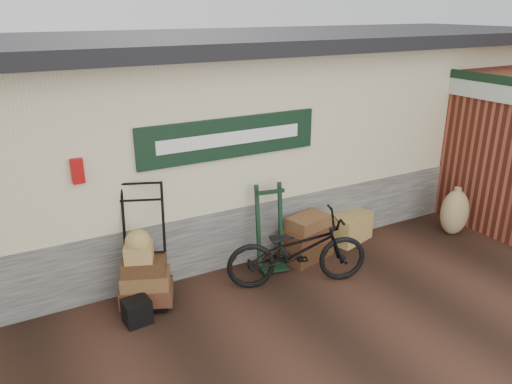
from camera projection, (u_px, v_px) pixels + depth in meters
ground at (285, 292)px, 6.72m from camera, size 80.00×80.00×0.00m
station_building at (200, 132)px, 8.39m from camera, size 14.40×4.10×3.20m
brick_outbuilding at (464, 137)px, 9.37m from camera, size 1.71×4.51×2.62m
porter_trolley at (144, 244)px, 6.30m from camera, size 0.96×0.85×1.58m
green_barrow at (271, 227)px, 7.17m from camera, size 0.51×0.46×1.25m
suitcase_stack at (306, 237)px, 7.52m from camera, size 0.87×0.66×0.68m
wicker_hamper at (349, 227)px, 8.13m from camera, size 0.81×0.65×0.46m
black_trunk at (137, 311)px, 6.01m from camera, size 0.33×0.29×0.31m
bicycle at (297, 246)px, 6.74m from camera, size 1.27×2.06×1.13m
burlap_sack_left at (455, 212)px, 8.30m from camera, size 0.53×0.46×0.78m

